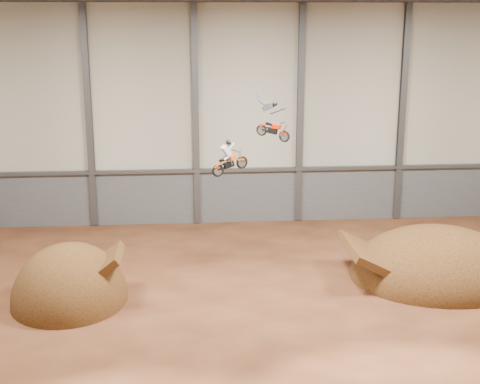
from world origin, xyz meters
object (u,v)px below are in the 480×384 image
object	(u,v)px
fmx_rider_a	(231,155)
fmx_rider_b	(272,118)
landing_ramp	(436,277)
takeoff_ramp	(70,300)

from	to	relation	value
fmx_rider_a	fmx_rider_b	size ratio (longest dim) A/B	0.83
landing_ramp	fmx_rider_b	distance (m)	12.17
landing_ramp	fmx_rider_a	world-z (taller)	fmx_rider_a
fmx_rider_a	fmx_rider_b	xyz separation A→B (m)	(1.97, -0.57, 1.91)
landing_ramp	fmx_rider_a	size ratio (longest dim) A/B	4.55
landing_ramp	fmx_rider_a	xyz separation A→B (m)	(-10.71, 0.80, 6.55)
landing_ramp	takeoff_ramp	bearing A→B (deg)	-175.54
takeoff_ramp	landing_ramp	bearing A→B (deg)	4.46
takeoff_ramp	fmx_rider_b	xyz separation A→B (m)	(9.91, 1.68, 8.46)
takeoff_ramp	fmx_rider_b	world-z (taller)	fmx_rider_b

